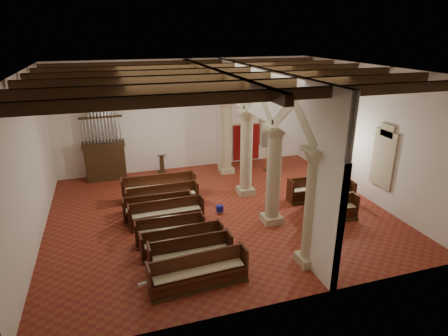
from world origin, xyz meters
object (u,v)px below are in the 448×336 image
processional_banner (266,157)px  pipe_organ (105,154)px  lectern (162,165)px  aisle_pew_0 (332,212)px  nave_pew_0 (199,276)px

processional_banner → pipe_organ: bearing=176.7°
pipe_organ → lectern: (2.92, -0.01, -0.92)m
pipe_organ → aisle_pew_0: pipe_organ is taller
aisle_pew_0 → processional_banner: bearing=95.5°
aisle_pew_0 → nave_pew_0: bearing=-155.4°
nave_pew_0 → aisle_pew_0: (6.28, 2.51, -0.00)m
nave_pew_0 → lectern: bearing=84.3°
lectern → nave_pew_0: size_ratio=0.36×
pipe_organ → nave_pew_0: bearing=-76.2°
nave_pew_0 → aisle_pew_0: size_ratio=1.44×
pipe_organ → aisle_pew_0: bearing=-40.8°
lectern → nave_pew_0: (-0.44, -10.06, -0.10)m
processional_banner → nave_pew_0: processional_banner is taller
lectern → aisle_pew_0: size_ratio=0.51×
pipe_organ → processional_banner: (8.47, -1.41, -0.57)m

